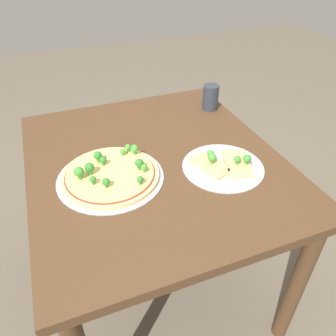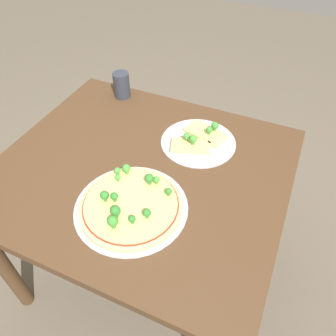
{
  "view_description": "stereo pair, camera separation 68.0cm",
  "coord_description": "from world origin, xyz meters",
  "px_view_note": "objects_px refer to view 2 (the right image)",
  "views": [
    {
      "loc": [
        -0.95,
        0.32,
        1.44
      ],
      "look_at": [
        -0.1,
        -0.02,
        0.75
      ],
      "focal_mm": 35.0,
      "sensor_mm": 36.0,
      "label": 1
    },
    {
      "loc": [
        -0.43,
        0.73,
        1.57
      ],
      "look_at": [
        -0.1,
        -0.02,
        0.75
      ],
      "focal_mm": 35.0,
      "sensor_mm": 36.0,
      "label": 2
    }
  ],
  "objects_px": {
    "dining_table": "(143,185)",
    "pizza_tray_slice": "(199,139)",
    "drinking_cup": "(122,85)",
    "pizza_tray_whole": "(131,205)"
  },
  "relations": [
    {
      "from": "pizza_tray_slice",
      "to": "drinking_cup",
      "type": "distance_m",
      "value": 0.47
    },
    {
      "from": "dining_table",
      "to": "drinking_cup",
      "type": "distance_m",
      "value": 0.51
    },
    {
      "from": "dining_table",
      "to": "pizza_tray_whole",
      "type": "bearing_deg",
      "value": 107.13
    },
    {
      "from": "pizza_tray_whole",
      "to": "pizza_tray_slice",
      "type": "height_order",
      "value": "pizza_tray_whole"
    },
    {
      "from": "dining_table",
      "to": "drinking_cup",
      "type": "xyz_separation_m",
      "value": [
        0.29,
        -0.38,
        0.16
      ]
    },
    {
      "from": "pizza_tray_slice",
      "to": "drinking_cup",
      "type": "relative_size",
      "value": 2.54
    },
    {
      "from": "dining_table",
      "to": "pizza_tray_slice",
      "type": "bearing_deg",
      "value": -123.29
    },
    {
      "from": "pizza_tray_whole",
      "to": "pizza_tray_slice",
      "type": "relative_size",
      "value": 1.25
    },
    {
      "from": "drinking_cup",
      "to": "pizza_tray_slice",
      "type": "bearing_deg",
      "value": 159.28
    },
    {
      "from": "dining_table",
      "to": "pizza_tray_slice",
      "type": "relative_size",
      "value": 3.53
    }
  ]
}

